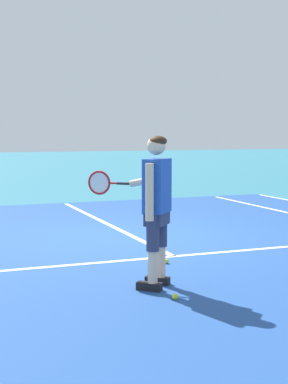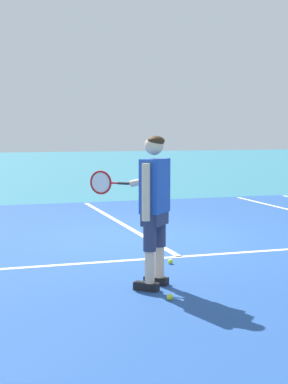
# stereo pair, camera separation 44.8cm
# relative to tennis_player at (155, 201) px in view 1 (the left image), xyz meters

# --- Properties ---
(ground_plane) EXTENTS (80.00, 80.00, 0.00)m
(ground_plane) POSITION_rel_tennis_player_xyz_m (0.86, 3.01, -0.99)
(ground_plane) COLOR teal
(court_inner_surface) EXTENTS (10.98, 11.14, 0.00)m
(court_inner_surface) POSITION_rel_tennis_player_xyz_m (0.86, 2.43, -0.99)
(court_inner_surface) COLOR #234C93
(court_inner_surface) RESTS_ON ground
(line_service) EXTENTS (8.23, 0.10, 0.01)m
(line_service) POSITION_rel_tennis_player_xyz_m (0.86, 1.40, -0.99)
(line_service) COLOR white
(line_service) RESTS_ON ground
(line_centre_service) EXTENTS (0.10, 6.40, 0.01)m
(line_centre_service) POSITION_rel_tennis_player_xyz_m (0.86, 4.60, -0.99)
(line_centre_service) COLOR white
(line_centre_service) RESTS_ON ground
(tennis_player) EXTENTS (0.78, 1.14, 1.71)m
(tennis_player) POSITION_rel_tennis_player_xyz_m (0.00, 0.00, 0.00)
(tennis_player) COLOR black
(tennis_player) RESTS_ON ground
(tennis_ball_near_feet) EXTENTS (0.07, 0.07, 0.07)m
(tennis_ball_near_feet) POSITION_rel_tennis_player_xyz_m (0.59, 1.03, -0.96)
(tennis_ball_near_feet) COLOR #CCE02D
(tennis_ball_near_feet) RESTS_ON ground
(tennis_ball_by_baseline) EXTENTS (0.07, 0.07, 0.07)m
(tennis_ball_by_baseline) POSITION_rel_tennis_player_xyz_m (0.01, -0.53, -0.96)
(tennis_ball_by_baseline) COLOR #CCE02D
(tennis_ball_by_baseline) RESTS_ON ground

